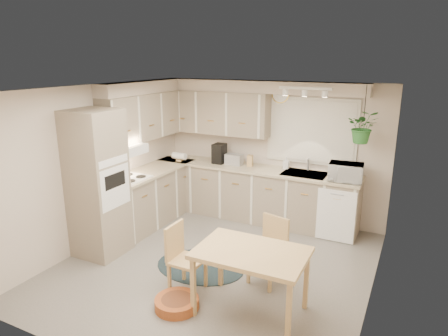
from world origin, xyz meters
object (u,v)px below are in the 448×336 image
at_px(chair_back, 267,252).
at_px(braided_rug, 200,266).
at_px(dining_table, 251,282).
at_px(chair_left, 187,259).
at_px(microwave, 346,170).
at_px(pet_bed, 177,303).

height_order(chair_back, braided_rug, chair_back).
xyz_separation_m(dining_table, braided_rug, (-1.00, 0.61, -0.37)).
distance_m(chair_left, braided_rug, 0.70).
height_order(chair_left, chair_back, chair_back).
relative_size(chair_left, braided_rug, 0.68).
bearing_deg(braided_rug, microwave, 49.81).
bearing_deg(microwave, chair_back, -113.90).
bearing_deg(dining_table, braided_rug, 148.55).
xyz_separation_m(dining_table, microwave, (0.54, 2.43, 0.73)).
distance_m(dining_table, microwave, 2.60).
distance_m(braided_rug, microwave, 2.63).
relative_size(braided_rug, microwave, 2.47).
xyz_separation_m(dining_table, chair_left, (-0.86, 0.06, 0.04)).
height_order(dining_table, braided_rug, dining_table).
distance_m(dining_table, chair_back, 0.66).
bearing_deg(pet_bed, chair_back, 53.41).
distance_m(dining_table, chair_left, 0.86).
xyz_separation_m(braided_rug, pet_bed, (0.22, -0.93, 0.05)).
distance_m(pet_bed, microwave, 3.22).
distance_m(chair_left, microwave, 2.84).
relative_size(dining_table, braided_rug, 0.96).
height_order(braided_rug, pet_bed, pet_bed).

